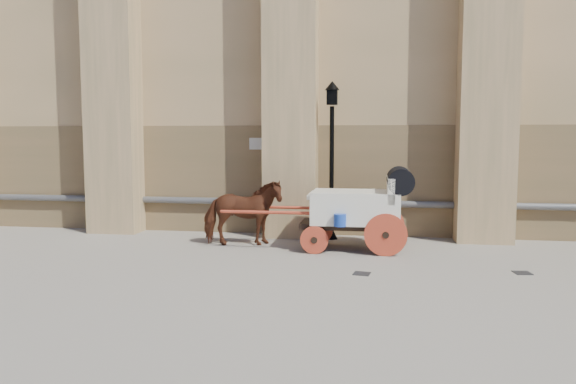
# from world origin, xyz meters

# --- Properties ---
(ground) EXTENTS (90.00, 90.00, 0.00)m
(ground) POSITION_xyz_m (0.00, 0.00, 0.00)
(ground) COLOR gray
(ground) RESTS_ON ground
(horse) EXTENTS (2.08, 1.26, 1.64)m
(horse) POSITION_xyz_m (-1.99, 2.15, 0.82)
(horse) COLOR #562D1C
(horse) RESTS_ON ground
(carriage) EXTENTS (4.51, 1.60, 1.97)m
(carriage) POSITION_xyz_m (0.95, 2.07, 1.06)
(carriage) COLOR black
(carriage) RESTS_ON ground
(street_lamp) EXTENTS (0.39, 0.39, 4.12)m
(street_lamp) POSITION_xyz_m (0.11, 3.40, 2.20)
(street_lamp) COLOR black
(street_lamp) RESTS_ON ground
(drain_grate_near) EXTENTS (0.37, 0.37, 0.01)m
(drain_grate_near) POSITION_xyz_m (1.01, -0.35, 0.01)
(drain_grate_near) COLOR black
(drain_grate_near) RESTS_ON ground
(drain_grate_far) EXTENTS (0.36, 0.36, 0.01)m
(drain_grate_far) POSITION_xyz_m (4.15, 0.20, 0.01)
(drain_grate_far) COLOR black
(drain_grate_far) RESTS_ON ground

